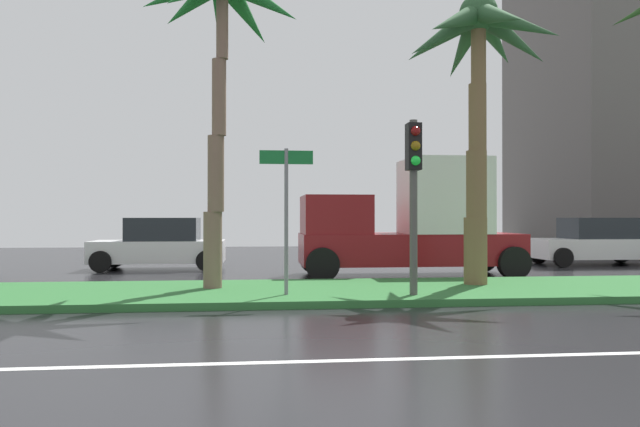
{
  "coord_description": "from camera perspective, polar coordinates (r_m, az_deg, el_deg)",
  "views": [
    {
      "loc": [
        0.96,
        -5.05,
        1.74
      ],
      "look_at": [
        2.49,
        9.44,
        1.83
      ],
      "focal_mm": 33.04,
      "sensor_mm": 36.0,
      "label": 1
    }
  ],
  "objects": [
    {
      "name": "palm_tree_centre_left",
      "position": [
        14.05,
        -9.66,
        18.35
      ],
      "size": [
        3.71,
        3.73,
        7.39
      ],
      "color": "#775B4C",
      "rests_on": "median_strip"
    },
    {
      "name": "car_in_traffic_third",
      "position": [
        23.74,
        25.04,
        -2.53
      ],
      "size": [
        4.3,
        2.02,
        1.72
      ],
      "rotation": [
        0.0,
        0.0,
        3.14
      ],
      "color": "white",
      "rests_on": "ground_plane"
    },
    {
      "name": "near_lane_divider_stripe",
      "position": [
        7.33,
        -13.77,
        -14.05
      ],
      "size": [
        81.0,
        0.14,
        0.01
      ],
      "primitive_type": "cube",
      "color": "white",
      "rests_on": "ground_plane"
    },
    {
      "name": "street_name_sign",
      "position": [
        12.1,
        -3.28,
        1.25
      ],
      "size": [
        1.1,
        0.08,
        3.0
      ],
      "color": "slate",
      "rests_on": "median_strip"
    },
    {
      "name": "car_in_traffic_second",
      "position": [
        20.32,
        -15.21,
        -2.93
      ],
      "size": [
        4.3,
        2.02,
        1.72
      ],
      "rotation": [
        0.0,
        0.0,
        3.14
      ],
      "color": "white",
      "rests_on": "ground_plane"
    },
    {
      "name": "palm_tree_centre",
      "position": [
        14.91,
        15.05,
        14.47
      ],
      "size": [
        3.75,
        3.84,
        6.89
      ],
      "color": "brown",
      "rests_on": "median_strip"
    },
    {
      "name": "traffic_signal_median_right",
      "position": [
        12.22,
        9.06,
        3.78
      ],
      "size": [
        0.28,
        0.43,
        3.58
      ],
      "color": "#4C4C47",
      "rests_on": "median_strip"
    },
    {
      "name": "ground_plane",
      "position": [
        14.2,
        -9.93,
        -7.59
      ],
      "size": [
        90.0,
        42.0,
        0.1
      ],
      "primitive_type": "cube",
      "color": "black"
    },
    {
      "name": "median_strip",
      "position": [
        13.19,
        -10.23,
        -7.6
      ],
      "size": [
        85.5,
        4.0,
        0.15
      ],
      "primitive_type": "cube",
      "color": "#2D6B33",
      "rests_on": "ground_plane"
    },
    {
      "name": "box_truck_lead",
      "position": [
        17.57,
        8.85,
        -0.98
      ],
      "size": [
        6.4,
        2.64,
        3.46
      ],
      "rotation": [
        0.0,
        0.0,
        3.14
      ],
      "color": "maroon",
      "rests_on": "ground_plane"
    }
  ]
}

